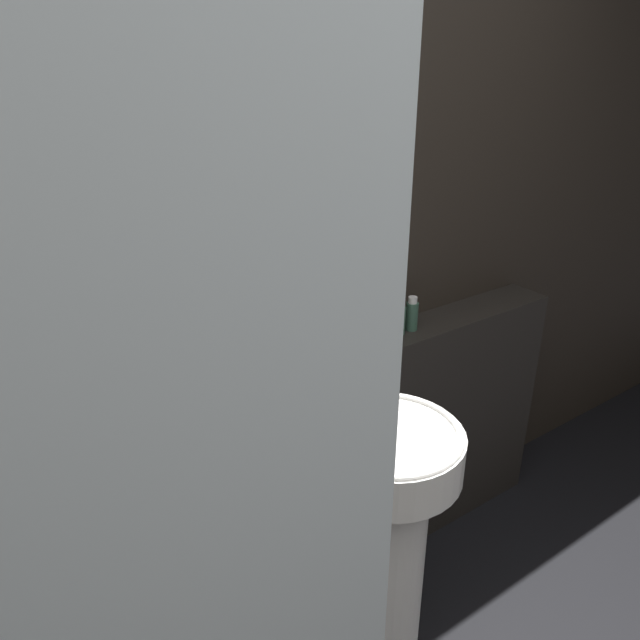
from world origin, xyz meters
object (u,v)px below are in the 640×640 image
Objects in this scene: lotion_bottle at (412,315)px; towel_stack at (148,401)px; pedestal_sink at (383,536)px; shampoo_bottle at (385,323)px; conditioner_bottle at (399,319)px; mirror at (278,238)px.

towel_stack is at bearing 180.00° from lotion_bottle.
pedestal_sink is 7.49× the size of shampoo_bottle.
pedestal_sink is at bearing -134.06° from conditioner_bottle.
mirror is 0.61m from towel_stack.
shampoo_bottle is at bearing 180.00° from conditioner_bottle.
mirror reaches higher than lotion_bottle.
towel_stack is 0.99m from lotion_bottle.
conditioner_bottle is (0.45, -0.07, -0.36)m from mirror.
mirror is 4.57× the size of towel_stack.
mirror is 6.58× the size of shampoo_bottle.
shampoo_bottle is 0.07m from conditioner_bottle.
lotion_bottle is (0.47, 0.42, 0.45)m from pedestal_sink.
conditioner_bottle is at bearing 0.00° from shampoo_bottle.
lotion_bottle is at bearing 0.00° from conditioner_bottle.
pedestal_sink is at bearing -138.04° from lotion_bottle.
pedestal_sink is 0.71m from shampoo_bottle.
mirror reaches higher than pedestal_sink.
pedestal_sink is 7.50× the size of conditioner_bottle.
pedestal_sink is 7.38× the size of lotion_bottle.
mirror is 0.62m from lotion_bottle.
mirror reaches higher than towel_stack.
shampoo_bottle is 0.99× the size of lotion_bottle.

